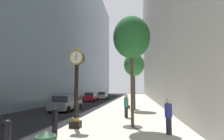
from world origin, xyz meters
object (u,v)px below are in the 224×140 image
(street_tree_near, at_px, (131,38))
(car_silver_far, at_px, (103,96))
(street_clock, at_px, (76,83))
(pedestrian_by_clock, at_px, (168,115))
(car_red_mid, at_px, (91,97))
(street_tree_mid_near, at_px, (134,65))
(bollard_second, at_px, (55,121))
(pedestrian_walking, at_px, (126,105))
(car_grey_near, at_px, (66,103))
(bollard_third, at_px, (77,112))

(street_tree_near, height_order, car_silver_far, street_tree_near)
(street_clock, relative_size, street_tree_near, 0.70)
(pedestrian_by_clock, distance_m, car_silver_far, 30.27)
(car_red_mid, xyz_separation_m, car_silver_far, (0.81, 6.83, -0.00))
(street_tree_near, xyz_separation_m, street_tree_mid_near, (-0.00, 7.88, -0.51))
(street_tree_mid_near, bearing_deg, street_tree_near, -90.00)
(bollard_second, height_order, pedestrian_walking, pedestrian_walking)
(street_clock, height_order, car_silver_far, street_clock)
(pedestrian_walking, bearing_deg, car_grey_near, 146.87)
(car_grey_near, bearing_deg, car_red_mid, 94.30)
(pedestrian_walking, height_order, car_red_mid, pedestrian_walking)
(bollard_second, bearing_deg, pedestrian_by_clock, 11.10)
(street_tree_near, relative_size, pedestrian_walking, 3.70)
(street_tree_near, bearing_deg, bollard_second, -146.10)
(bollard_second, xyz_separation_m, car_red_mid, (-4.62, 23.09, -0.02))
(street_tree_near, bearing_deg, car_silver_far, 104.70)
(bollard_third, relative_size, street_tree_mid_near, 0.21)
(bollard_third, bearing_deg, bollard_second, -90.00)
(car_grey_near, xyz_separation_m, car_silver_far, (-0.19, 20.23, 0.00))
(bollard_third, relative_size, pedestrian_by_clock, 0.75)
(pedestrian_walking, relative_size, car_grey_near, 0.38)
(pedestrian_walking, xyz_separation_m, pedestrian_by_clock, (2.26, -4.43, -0.03))
(pedestrian_by_clock, bearing_deg, street_tree_mid_near, 100.65)
(street_tree_mid_near, relative_size, pedestrian_by_clock, 3.50)
(bollard_third, bearing_deg, car_grey_near, 118.33)
(car_grey_near, bearing_deg, bollard_second, -69.53)
(street_tree_near, height_order, pedestrian_by_clock, street_tree_near)
(pedestrian_by_clock, height_order, car_silver_far, pedestrian_by_clock)
(car_silver_far, bearing_deg, car_red_mid, -96.77)
(pedestrian_walking, bearing_deg, bollard_third, -139.66)
(car_silver_far, bearing_deg, car_grey_near, -89.45)
(bollard_second, relative_size, pedestrian_by_clock, 0.75)
(pedestrian_walking, height_order, pedestrian_by_clock, pedestrian_walking)
(bollard_third, distance_m, street_tree_near, 5.63)
(street_tree_mid_near, distance_m, car_silver_far, 21.39)
(car_grey_near, bearing_deg, car_silver_far, 90.55)
(car_red_mid, bearing_deg, car_silver_far, 83.23)
(street_tree_mid_near, distance_m, car_grey_near, 8.09)
(bollard_third, xyz_separation_m, pedestrian_walking, (2.90, 2.46, 0.26))
(car_silver_far, bearing_deg, pedestrian_by_clock, -72.76)
(bollard_second, xyz_separation_m, pedestrian_by_clock, (5.16, 1.01, 0.23))
(car_red_mid, distance_m, car_silver_far, 6.88)
(car_red_mid, height_order, car_silver_far, same)
(street_tree_near, height_order, pedestrian_walking, street_tree_near)
(bollard_second, bearing_deg, street_clock, 78.78)
(pedestrian_by_clock, bearing_deg, car_red_mid, 113.90)
(car_silver_far, bearing_deg, bollard_second, -82.74)
(street_clock, relative_size, pedestrian_walking, 2.59)
(street_tree_near, bearing_deg, bollard_third, 168.85)
(street_clock, relative_size, car_red_mid, 1.10)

